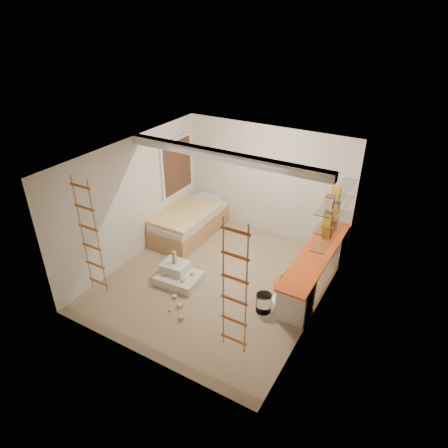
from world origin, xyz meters
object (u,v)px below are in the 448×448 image
Objects in this scene: swivel_chair at (283,290)px; play_platform at (178,275)px; desk at (315,267)px; bed at (189,222)px.

swivel_chair reaches higher than play_platform.
desk is 3.22× the size of play_platform.
swivel_chair is 0.82× the size of play_platform.
desk reaches higher than bed.
swivel_chair is at bearing -111.46° from desk.
desk is 3.92× the size of swivel_chair.
desk is 1.40× the size of bed.
swivel_chair is at bearing 12.65° from play_platform.
bed reaches higher than play_platform.
desk is at bearing 68.54° from swivel_chair.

